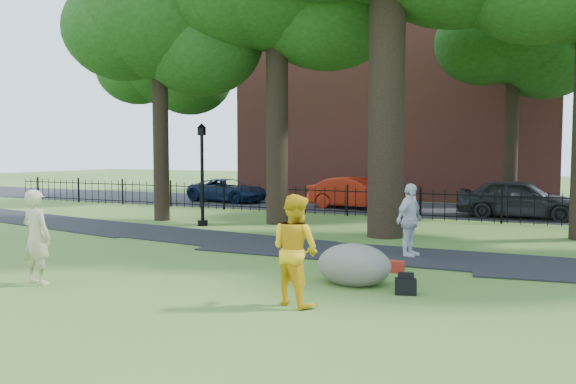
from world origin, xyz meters
The scene contains 15 objects.
ground centered at (0.00, 0.00, 0.00)m, with size 120.00×120.00×0.00m, color #3D5E21.
footpath centered at (1.00, 3.90, 0.00)m, with size 36.00×2.60×0.03m, color black.
street centered at (0.00, 16.00, 0.00)m, with size 80.00×7.00×0.02m, color black.
iron_fence centered at (0.00, 12.00, 0.60)m, with size 44.00×0.04×1.20m.
brick_building centered at (-4.00, 24.00, 6.00)m, with size 18.00×8.00×12.00m, color brown.
woman centered at (-4.53, -2.13, 0.94)m, with size 0.69×0.45×1.89m, color tan.
man centered at (0.74, -1.30, 0.95)m, with size 0.93×0.72×1.91m, color #EEAD14.
pedestrian centered at (1.48, 3.94, 0.93)m, with size 1.08×0.45×1.85m, color silver.
boulder centered at (1.17, 0.59, 0.43)m, with size 1.49×1.12×0.87m, color #625C51.
lamppost centered at (-6.64, 6.80, 1.80)m, with size 0.36×0.36×3.66m.
backpack centered at (2.30, 0.21, 0.15)m, with size 0.39×0.24×0.29m, color black.
red_bag centered at (1.64, 2.02, 0.13)m, with size 0.37×0.23×0.25m, color maroon.
red_sedan centered at (-3.57, 14.87, 0.74)m, with size 1.57×4.50×1.48m, color #9A1B0B.
navy_van centered at (-10.92, 15.50, 0.62)m, with size 2.05×4.46×1.24m, color #0B1937.
grey_car centered at (3.48, 14.02, 0.80)m, with size 1.88×4.68×1.59m, color black.
Camera 1 is at (4.72, -9.93, 2.61)m, focal length 35.00 mm.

